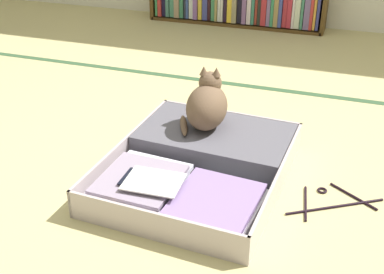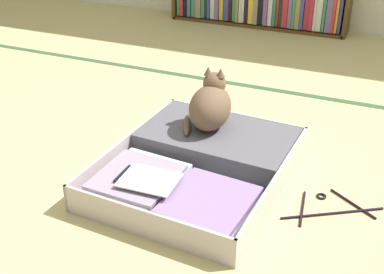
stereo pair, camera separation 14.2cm
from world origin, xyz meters
name	(u,v)px [view 1 (the left image)]	position (x,y,z in m)	size (l,w,h in m)	color
ground_plane	(179,169)	(0.00, 0.00, 0.00)	(10.00, 10.00, 0.00)	tan
tatami_border	(236,84)	(0.00, 1.01, 0.00)	(4.80, 0.05, 0.00)	#325233
open_suitcase	(202,161)	(0.10, 0.01, 0.05)	(0.76, 0.92, 0.12)	#BDADAE
black_cat	(207,105)	(0.06, 0.21, 0.23)	(0.24, 0.28, 0.28)	brown
clothes_hanger	(331,201)	(0.66, -0.04, 0.01)	(0.36, 0.29, 0.01)	black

